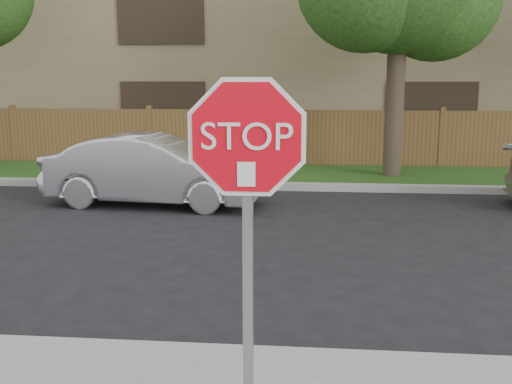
# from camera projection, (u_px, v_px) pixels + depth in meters

# --- Properties ---
(ground) EXTENTS (90.00, 90.00, 0.00)m
(ground) POSITION_uv_depth(u_px,v_px,m) (249.00, 355.00, 5.48)
(ground) COLOR black
(ground) RESTS_ON ground
(far_curb) EXTENTS (70.00, 0.30, 0.15)m
(far_curb) POSITION_uv_depth(u_px,v_px,m) (287.00, 186.00, 13.43)
(far_curb) COLOR gray
(far_curb) RESTS_ON ground
(grass_strip) EXTENTS (70.00, 3.00, 0.12)m
(grass_strip) POSITION_uv_depth(u_px,v_px,m) (290.00, 175.00, 15.04)
(grass_strip) COLOR #1E4714
(grass_strip) RESTS_ON ground
(fence) EXTENTS (70.00, 0.12, 1.60)m
(fence) POSITION_uv_depth(u_px,v_px,m) (292.00, 139.00, 16.47)
(fence) COLOR brown
(fence) RESTS_ON ground
(apartment_building) EXTENTS (35.20, 9.20, 7.20)m
(apartment_building) POSITION_uv_depth(u_px,v_px,m) (299.00, 47.00, 21.42)
(apartment_building) COLOR #8A7D55
(apartment_building) RESTS_ON ground
(stop_sign) EXTENTS (1.01, 0.13, 2.55)m
(stop_sign) POSITION_uv_depth(u_px,v_px,m) (247.00, 189.00, 3.67)
(stop_sign) COLOR gray
(stop_sign) RESTS_ON sidewalk_near
(sedan_left) EXTENTS (4.34, 1.84, 1.39)m
(sedan_left) POSITION_uv_depth(u_px,v_px,m) (154.00, 170.00, 11.75)
(sedan_left) COLOR silver
(sedan_left) RESTS_ON ground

